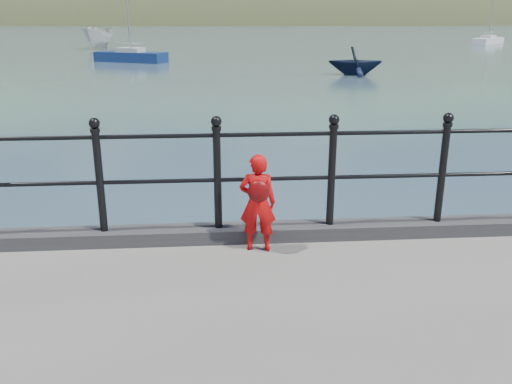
{
  "coord_description": "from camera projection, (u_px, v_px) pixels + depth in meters",
  "views": [
    {
      "loc": [
        -0.62,
        -5.54,
        3.32
      ],
      "look_at": [
        -0.2,
        -0.2,
        1.55
      ],
      "focal_mm": 38.0,
      "sensor_mm": 36.0,
      "label": 1
    }
  ],
  "objects": [
    {
      "name": "ground",
      "position": [
        272.0,
        312.0,
        6.33
      ],
      "size": [
        600.0,
        600.0,
        0.0
      ],
      "primitive_type": "plane",
      "color": "#2D4251",
      "rests_on": "ground"
    },
    {
      "name": "kerb",
      "position": [
        274.0,
        232.0,
        5.85
      ],
      "size": [
        60.0,
        0.3,
        0.15
      ],
      "primitive_type": "cube",
      "color": "#28282B",
      "rests_on": "quay"
    },
    {
      "name": "railing",
      "position": [
        275.0,
        165.0,
        5.61
      ],
      "size": [
        18.11,
        0.11,
        1.2
      ],
      "color": "black",
      "rests_on": "kerb"
    },
    {
      "name": "far_shore",
      "position": [
        300.0,
        74.0,
        242.88
      ],
      "size": [
        830.0,
        200.0,
        156.0
      ],
      "color": "#333A21",
      "rests_on": "ground"
    },
    {
      "name": "child",
      "position": [
        258.0,
        202.0,
        5.44
      ],
      "size": [
        0.4,
        0.33,
        1.01
      ],
      "rotation": [
        0.0,
        0.0,
        3.01
      ],
      "color": "red",
      "rests_on": "quay"
    },
    {
      "name": "launch_white",
      "position": [
        99.0,
        38.0,
        53.07
      ],
      "size": [
        2.94,
        5.76,
        2.12
      ],
      "primitive_type": "imported",
      "rotation": [
        0.0,
        0.0,
        -0.16
      ],
      "color": "silver",
      "rests_on": "ground"
    },
    {
      "name": "launch_navy",
      "position": [
        355.0,
        61.0,
        30.38
      ],
      "size": [
        3.28,
        2.93,
        1.56
      ],
      "primitive_type": "imported",
      "rotation": [
        0.0,
        0.0,
        1.44
      ],
      "color": "black",
      "rests_on": "ground"
    },
    {
      "name": "sailboat_port",
      "position": [
        131.0,
        57.0,
        38.81
      ],
      "size": [
        5.43,
        3.68,
        7.67
      ],
      "rotation": [
        0.0,
        0.0,
        -0.43
      ],
      "color": "navy",
      "rests_on": "ground"
    },
    {
      "name": "sailboat_far",
      "position": [
        488.0,
        41.0,
        61.37
      ],
      "size": [
        5.4,
        5.36,
        8.6
      ],
      "rotation": [
        0.0,
        0.0,
        0.78
      ],
      "color": "white",
      "rests_on": "ground"
    }
  ]
}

